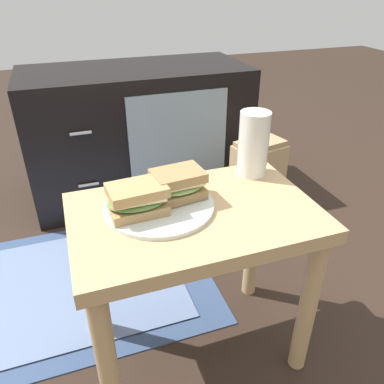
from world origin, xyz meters
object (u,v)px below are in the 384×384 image
object	(u,v)px
tv_cabinet	(139,133)
sandwich_front	(138,199)
plate	(159,206)
sandwich_back	(178,184)
paper_bag	(257,185)
beer_glass	(253,145)

from	to	relation	value
tv_cabinet	sandwich_front	world-z (taller)	tv_cabinet
plate	sandwich_back	world-z (taller)	sandwich_back
sandwich_back	paper_bag	size ratio (longest dim) A/B	0.36
plate	paper_bag	world-z (taller)	plate
tv_cabinet	plate	world-z (taller)	tv_cabinet
sandwich_back	beer_glass	distance (m)	0.24
tv_cabinet	sandwich_front	xyz separation A→B (m)	(-0.19, -0.93, 0.21)
sandwich_front	sandwich_back	world-z (taller)	sandwich_back
plate	sandwich_front	xyz separation A→B (m)	(-0.05, -0.02, 0.04)
plate	tv_cabinet	bearing A→B (deg)	81.05
beer_glass	tv_cabinet	bearing A→B (deg)	99.21
paper_bag	sandwich_back	bearing A→B (deg)	-136.26
plate	sandwich_front	bearing A→B (deg)	-162.80
tv_cabinet	paper_bag	xyz separation A→B (m)	(0.37, -0.45, -0.11)
sandwich_back	sandwich_front	bearing A→B (deg)	-162.80
plate	paper_bag	size ratio (longest dim) A/B	0.68
sandwich_front	sandwich_back	size ratio (longest dim) A/B	1.01
tv_cabinet	sandwich_back	size ratio (longest dim) A/B	7.08
plate	beer_glass	world-z (taller)	beer_glass
sandwich_front	paper_bag	xyz separation A→B (m)	(0.57, 0.48, -0.32)
sandwich_back	paper_bag	distance (m)	0.72
sandwich_back	beer_glass	xyz separation A→B (m)	(0.23, 0.07, 0.04)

